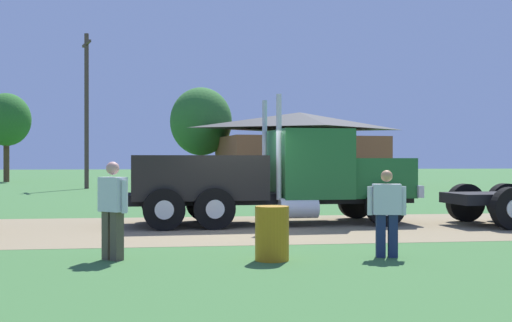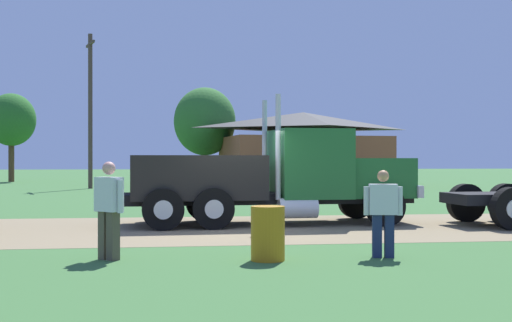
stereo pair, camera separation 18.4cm
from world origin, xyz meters
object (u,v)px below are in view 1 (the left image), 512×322
visitor_by_barrel (113,206)px  visitor_standing_near (387,210)px  utility_pole_near (87,107)px  shed_building (300,150)px  steel_barrel (272,233)px  truck_foreground_white (272,178)px

visitor_by_barrel → visitor_standing_near: bearing=-3.9°
visitor_by_barrel → utility_pole_near: (-3.74, 28.85, 3.95)m
visitor_standing_near → shed_building: size_ratio=0.14×
shed_building → utility_pole_near: size_ratio=1.21×
visitor_standing_near → shed_building: bearing=81.2°
steel_barrel → shed_building: bearing=77.5°
truck_foreground_white → shed_building: size_ratio=0.71×
truck_foreground_white → utility_pole_near: bearing=108.2°
shed_building → utility_pole_near: utility_pole_near is taller
truck_foreground_white → visitor_by_barrel: size_ratio=4.63×
steel_barrel → truck_foreground_white: bearing=80.7°
visitor_by_barrel → truck_foreground_white: bearing=57.7°
truck_foreground_white → shed_building: (5.90, 24.97, 1.08)m
visitor_by_barrel → shed_building: size_ratio=0.15×
visitor_standing_near → steel_barrel: bearing=-177.0°
shed_building → utility_pole_near: (-13.43, -2.11, 2.56)m
visitor_by_barrel → shed_building: (9.69, 30.96, 1.39)m
visitor_by_barrel → shed_building: bearing=72.6°
visitor_standing_near → truck_foreground_white: bearing=99.5°
steel_barrel → shed_building: shed_building is taller
truck_foreground_white → visitor_standing_near: (1.06, -6.33, -0.41)m
visitor_standing_near → utility_pole_near: size_ratio=0.17×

